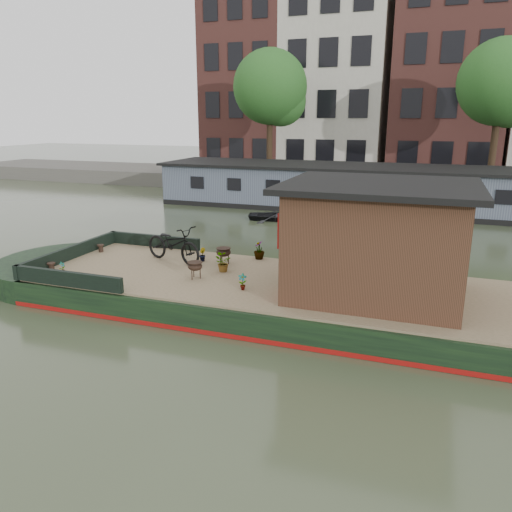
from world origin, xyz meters
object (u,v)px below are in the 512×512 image
(brazier_rear, at_px, (224,256))
(brazier_front, at_px, (195,270))
(cabin, at_px, (377,239))
(bicycle, at_px, (173,244))
(dinghy, at_px, (281,213))
(potted_plant_a, at_px, (242,282))

(brazier_rear, bearing_deg, brazier_front, -96.43)
(cabin, relative_size, brazier_rear, 9.17)
(cabin, height_order, brazier_front, cabin)
(cabin, xyz_separation_m, brazier_front, (-4.15, -0.43, -1.02))
(brazier_front, bearing_deg, bicycle, 137.09)
(brazier_front, bearing_deg, cabin, 5.90)
(dinghy, bearing_deg, bicycle, 165.64)
(bicycle, xyz_separation_m, potted_plant_a, (2.54, -1.47, -0.31))
(brazier_rear, height_order, dinghy, brazier_rear)
(bicycle, relative_size, brazier_front, 4.58)
(potted_plant_a, height_order, dinghy, potted_plant_a)
(cabin, relative_size, dinghy, 1.42)
(cabin, distance_m, potted_plant_a, 3.08)
(brazier_front, xyz_separation_m, brazier_rear, (0.15, 1.36, 0.01))
(brazier_rear, bearing_deg, dinghy, 97.58)
(cabin, bearing_deg, potted_plant_a, -163.85)
(cabin, height_order, dinghy, cabin)
(brazier_front, relative_size, dinghy, 0.15)
(potted_plant_a, distance_m, brazier_rear, 2.12)
(cabin, distance_m, brazier_rear, 4.22)
(dinghy, bearing_deg, brazier_rear, 173.88)
(brazier_front, distance_m, brazier_rear, 1.37)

